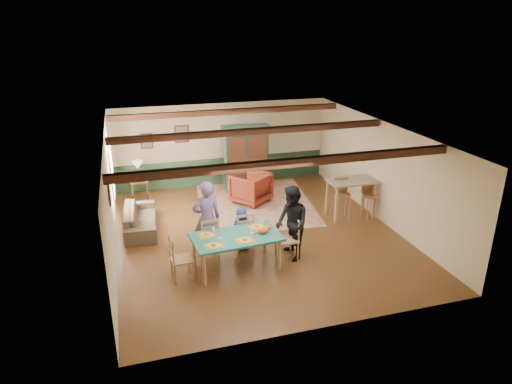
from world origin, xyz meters
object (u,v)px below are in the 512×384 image
object	(u,v)px
sofa	(141,219)
person_man	(207,219)
table_lamp	(138,171)
counter_table	(351,199)
dining_chair_end_left	(182,258)
armchair	(251,188)
dining_chair_far_right	(243,231)
person_woman	(292,223)
dining_table	(237,252)
person_child	(242,228)
dining_chair_far_left	(208,237)
bar_stool_right	(370,200)
armoire	(246,158)
dining_chair_end_right	(287,239)
bar_stool_left	(343,200)
end_table	(140,190)
cat	(263,230)

from	to	relation	value
sofa	person_man	bearing A→B (deg)	-139.03
table_lamp	counter_table	distance (m)	6.29
dining_chair_end_left	armchair	world-z (taller)	dining_chair_end_left
dining_chair_far_right	person_woman	distance (m)	1.24
person_man	counter_table	size ratio (longest dim) A/B	1.40
dining_table	person_child	size ratio (longest dim) A/B	1.79
dining_chair_far_right	armchair	distance (m)	3.05
dining_chair_far_right	armchair	bearing A→B (deg)	-114.17
dining_chair_far_right	dining_chair_far_left	bearing A→B (deg)	0.00
dining_chair_end_left	person_woman	world-z (taller)	person_woman
dining_chair_far_right	bar_stool_right	xyz separation A→B (m)	(3.84, 0.83, 0.03)
sofa	counter_table	world-z (taller)	counter_table
armoire	table_lamp	bearing A→B (deg)	-177.40
dining_chair_end_right	bar_stool_left	size ratio (longest dim) A/B	0.88
dining_chair_end_right	bar_stool_right	size ratio (longest dim) A/B	0.94
armchair	sofa	size ratio (longest dim) A/B	0.50
person_man	person_woman	world-z (taller)	person_man
dining_chair_end_right	dining_chair_far_left	bearing A→B (deg)	-114.92
dining_chair_far_left	end_table	size ratio (longest dim) A/B	1.54
dining_table	bar_stool_left	bearing A→B (deg)	27.37
cat	end_table	xyz separation A→B (m)	(-2.42, 4.83, -0.56)
dining_chair_end_right	person_woman	xyz separation A→B (m)	(0.11, 0.01, 0.37)
bar_stool_right	person_man	bearing A→B (deg)	-172.49
counter_table	bar_stool_left	bearing A→B (deg)	-167.32
dining_chair_end_left	cat	world-z (taller)	dining_chair_end_left
dining_chair_far_left	counter_table	bearing A→B (deg)	-170.03
armchair	end_table	size ratio (longest dim) A/B	1.54
armoire	armchair	distance (m)	1.25
armchair	table_lamp	world-z (taller)	table_lamp
sofa	bar_stool_right	distance (m)	6.21
dining_chair_far_left	armoire	bearing A→B (deg)	-121.28
dining_chair_end_left	person_man	bearing A→B (deg)	-43.15
person_man	sofa	xyz separation A→B (m)	(-1.43, 1.86, -0.62)
dining_chair_far_right	dining_chair_end_right	world-z (taller)	same
dining_chair_far_left	counter_table	distance (m)	4.36
dining_table	person_man	xyz separation A→B (m)	(-0.50, 0.81, 0.52)
dining_chair_end_right	sofa	bearing A→B (deg)	-134.18
dining_chair_end_right	bar_stool_left	xyz separation A→B (m)	(2.23, 1.68, 0.07)
person_man	end_table	size ratio (longest dim) A/B	2.80
person_woman	table_lamp	xyz separation A→B (m)	(-3.15, 4.66, 0.08)
person_man	person_child	distance (m)	0.93
person_child	sofa	world-z (taller)	person_child
person_man	armchair	distance (m)	3.45
person_woman	person_man	bearing A→B (deg)	-115.87
dining_chair_end_left	person_woman	bearing A→B (deg)	-90.00
dining_table	cat	distance (m)	0.77
armoire	counter_table	bearing A→B (deg)	-50.35
dining_chair_far_left	armoire	xyz separation A→B (m)	(2.00, 4.05, 0.55)
armoire	person_child	bearing A→B (deg)	-104.04
dining_chair_end_right	person_man	xyz separation A→B (m)	(-1.71, 0.70, 0.41)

